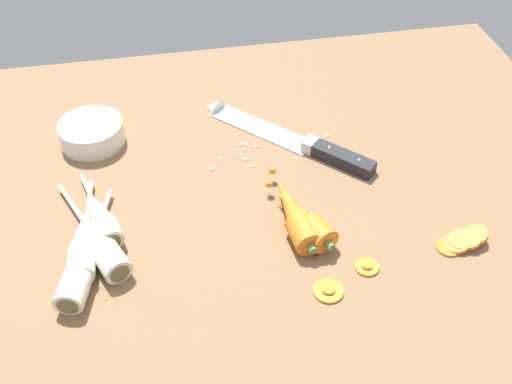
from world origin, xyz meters
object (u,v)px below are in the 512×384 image
Objects in this scene: parsnip_back at (83,263)px; prep_bowl at (92,132)px; parsnip_mid_left at (98,241)px; carrot_slice_stack at (462,241)px; carrot_slice_stray_mid at (328,290)px; chefs_knife at (281,135)px; carrot_slice_stray_near at (367,266)px; whole_carrot at (294,214)px; parsnip_front at (84,241)px; whole_carrot_second at (303,218)px; parsnip_mid_right at (101,217)px.

prep_bowl is at bearing 88.23° from parsnip_back.
parsnip_mid_left reaches higher than carrot_slice_stack.
parsnip_back is 29.32cm from prep_bowl.
carrot_slice_stack reaches higher than carrot_slice_stray_mid.
chefs_knife is 35.73cm from carrot_slice_stack.
carrot_slice_stray_mid is at bearing -51.11° from prep_bowl.
parsnip_back is 53.93cm from carrot_slice_stack.
carrot_slice_stray_near is 0.82× the size of carrot_slice_stray_mid.
prep_bowl is (-52.78, 34.36, 1.31)cm from carrot_slice_stack.
parsnip_back is (-30.68, -3.67, -0.12)cm from whole_carrot.
carrot_slice_stray_mid is 50.09cm from prep_bowl.
parsnip_back reaches higher than carrot_slice_stray_near.
parsnip_back is at bearing -118.19° from parsnip_mid_left.
carrot_slice_stray_mid is (1.65, -13.33, -1.74)cm from whole_carrot.
parsnip_front is 35.17cm from carrot_slice_stray_mid.
carrot_slice_stray_mid is (0.64, -12.18, -1.74)cm from whole_carrot_second.
parsnip_front reaches higher than carrot_slice_stray_near.
carrot_slice_stack is 2.29× the size of carrot_slice_stray_near.
carrot_slice_stack is (51.68, -8.79, -1.15)cm from parsnip_mid_left.
parsnip_mid_right is at bearing 165.32° from carrot_slice_stack.
carrot_slice_stack is at bearing 12.17° from carrot_slice_stray_mid.
chefs_knife is 31.45cm from carrot_slice_stray_near.
carrot_slice_stack is 14.97cm from carrot_slice_stray_near.
parsnip_back is at bearing 163.37° from carrot_slice_stray_mid.
parsnip_back is at bearing -90.24° from parsnip_front.
carrot_slice_stray_mid is at bearing -167.83° from carrot_slice_stack.
whole_carrot and whole_carrot_second have the same top height.
prep_bowl is at bearing 138.97° from whole_carrot_second.
carrot_slice_stray_near is (7.11, -9.14, -1.74)cm from whole_carrot_second.
parsnip_mid_left is at bearing 179.88° from whole_carrot.
whole_carrot_second is 3.73× the size of carrot_slice_stray_mid.
parsnip_mid_left reaches higher than chefs_knife.
carrot_slice_stray_mid is at bearing -82.93° from whole_carrot.
whole_carrot is 30.90cm from parsnip_back.
parsnip_front is 2.62× the size of carrot_slice_stack.
parsnip_mid_left is 1.26× the size of parsnip_mid_right.
chefs_knife is 34.03cm from carrot_slice_stray_mid.
whole_carrot_second reaches higher than prep_bowl.
parsnip_mid_left is 38.26cm from carrot_slice_stray_near.
parsnip_mid_left is 2.76× the size of carrot_slice_stack.
carrot_slice_stack is 21.84cm from carrot_slice_stray_mid.
whole_carrot reaches higher than parsnip_front.
parsnip_mid_left and parsnip_mid_right have the same top height.
whole_carrot_second is 1.99× the size of carrot_slice_stack.
parsnip_back is (-2.00, -3.73, -0.00)cm from parsnip_mid_left.
whole_carrot is at bearing -9.45° from parsnip_mid_right.
parsnip_back is at bearing -173.18° from whole_carrot.
parsnip_front is (-31.68, 1.59, -0.12)cm from whole_carrot_second.
parsnip_back is at bearing -105.87° from parsnip_mid_right.
parsnip_mid_right is 53.04cm from carrot_slice_stack.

